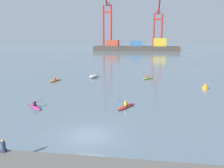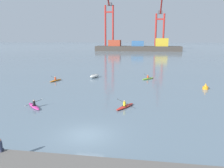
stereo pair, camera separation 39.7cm
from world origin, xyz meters
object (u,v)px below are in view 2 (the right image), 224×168
at_px(gantry_crane_west, 109,21).
at_px(kayak_lime, 148,78).
at_px(seated_onlooker, 0,146).
at_px(container_barge, 138,47).
at_px(capsized_dinghy, 95,76).
at_px(kayak_orange, 56,80).
at_px(gantry_crane_west_mid, 160,25).
at_px(channel_buoy, 206,87).
at_px(kayak_magenta, 34,106).
at_px(kayak_red, 125,106).

distance_m(gantry_crane_west, kayak_lime, 111.29).
bearing_deg(gantry_crane_west, kayak_lime, -76.72).
bearing_deg(seated_onlooker, container_barge, 87.78).
bearing_deg(capsized_dinghy, kayak_orange, -144.84).
bearing_deg(gantry_crane_west, gantry_crane_west_mid, -2.17).
height_order(gantry_crane_west, seated_onlooker, gantry_crane_west).
height_order(channel_buoy, kayak_lime, channel_buoy).
xyz_separation_m(kayak_magenta, kayak_orange, (-3.89, 15.84, -0.00)).
relative_size(gantry_crane_west, kayak_lime, 13.22).
xyz_separation_m(gantry_crane_west, channel_buoy, (34.22, -114.17, -19.17)).
distance_m(capsized_dinghy, kayak_orange, 8.05).
bearing_deg(kayak_red, capsized_dinghy, 112.83).
xyz_separation_m(container_barge, kayak_magenta, (-8.67, -118.28, -2.34)).
relative_size(gantry_crane_west, channel_buoy, 39.01).
bearing_deg(kayak_lime, kayak_magenta, -123.74).
xyz_separation_m(kayak_magenta, seated_onlooker, (3.64, -11.33, 0.99)).
xyz_separation_m(gantry_crane_west_mid, capsized_dinghy, (-19.30, -105.34, -16.06)).
bearing_deg(capsized_dinghy, container_barge, 86.50).
xyz_separation_m(container_barge, kayak_lime, (4.97, -97.85, -2.34)).
distance_m(kayak_magenta, kayak_orange, 16.32).
xyz_separation_m(kayak_magenta, kayak_red, (10.70, 1.44, -0.00)).
bearing_deg(seated_onlooker, gantry_crane_west_mid, 82.38).
bearing_deg(gantry_crane_west, capsized_dinghy, -82.40).
bearing_deg(kayak_orange, kayak_lime, 14.63).
relative_size(gantry_crane_west_mid, kayak_lime, 11.90).
distance_m(capsized_dinghy, channel_buoy, 21.38).
bearing_deg(kayak_orange, container_barge, 83.01).
relative_size(gantry_crane_west, kayak_magenta, 13.69).
bearing_deg(container_barge, seated_onlooker, -92.22).
xyz_separation_m(capsized_dinghy, seated_onlooker, (0.95, -31.81, 0.82)).
bearing_deg(capsized_dinghy, kayak_magenta, -97.47).
bearing_deg(channel_buoy, gantry_crane_west_mid, 90.35).
relative_size(channel_buoy, kayak_magenta, 0.35).
bearing_deg(channel_buoy, kayak_red, -136.24).
relative_size(gantry_crane_west_mid, kayak_red, 10.75).
bearing_deg(container_barge, gantry_crane_west_mid, 29.51).
bearing_deg(kayak_magenta, kayak_lime, 56.26).
xyz_separation_m(kayak_orange, seated_onlooker, (7.53, -27.17, 0.99)).
xyz_separation_m(gantry_crane_west, gantry_crane_west_mid, (33.53, -1.27, -3.12)).
bearing_deg(container_barge, kayak_orange, -96.99).
height_order(channel_buoy, kayak_red, channel_buoy).
height_order(capsized_dinghy, kayak_red, kayak_red).
bearing_deg(kayak_red, kayak_magenta, -172.31).
distance_m(gantry_crane_west, kayak_magenta, 129.07).
relative_size(gantry_crane_west, gantry_crane_west_mid, 1.11).
bearing_deg(seated_onlooker, kayak_orange, 105.49).
bearing_deg(kayak_magenta, gantry_crane_west_mid, 80.09).
height_order(capsized_dinghy, channel_buoy, channel_buoy).
distance_m(channel_buoy, kayak_magenta, 26.10).
distance_m(channel_buoy, kayak_red, 16.59).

